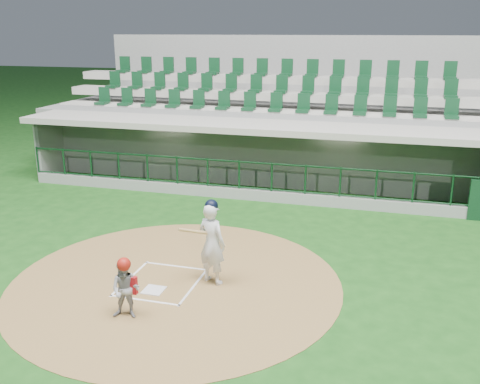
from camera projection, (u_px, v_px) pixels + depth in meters
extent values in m
plane|color=#144212|center=(167.00, 277.00, 11.92)|extent=(120.00, 120.00, 0.00)
cylinder|color=brown|center=(176.00, 282.00, 11.66)|extent=(7.20, 7.20, 0.01)
cube|color=silver|center=(154.00, 290.00, 11.27)|extent=(0.43, 0.43, 0.02)
cube|color=white|center=(130.00, 278.00, 11.84)|extent=(0.05, 1.80, 0.01)
cube|color=silver|center=(194.00, 286.00, 11.45)|extent=(0.05, 1.80, 0.01)
cube|color=white|center=(176.00, 266.00, 12.43)|extent=(1.55, 0.05, 0.01)
cube|color=white|center=(144.00, 300.00, 10.86)|extent=(1.55, 0.05, 0.01)
cube|color=slate|center=(251.00, 201.00, 18.99)|extent=(15.00, 3.00, 0.10)
cube|color=slate|center=(262.00, 153.00, 20.06)|extent=(15.00, 0.20, 2.70)
cube|color=#AEAA9A|center=(261.00, 147.00, 19.87)|extent=(13.50, 0.04, 0.90)
cube|color=gray|center=(63.00, 150.00, 20.52)|extent=(0.20, 3.00, 2.70)
cube|color=#9A978B|center=(250.00, 122.00, 17.93)|extent=(15.40, 3.50, 0.20)
cube|color=gray|center=(239.00, 194.00, 17.36)|extent=(15.00, 0.15, 0.40)
cube|color=black|center=(239.00, 147.00, 16.90)|extent=(15.00, 0.01, 0.95)
cube|color=brown|center=(258.00, 185.00, 19.88)|extent=(12.75, 0.40, 0.45)
cube|color=white|center=(170.00, 121.00, 18.97)|extent=(1.30, 0.35, 0.04)
cube|color=white|center=(340.00, 129.00, 17.42)|extent=(1.30, 0.35, 0.04)
imported|color=#A61C11|center=(141.00, 163.00, 20.79)|extent=(1.22, 1.00, 1.64)
imported|color=#A21311|center=(208.00, 167.00, 19.84)|extent=(1.10, 0.62, 1.76)
imported|color=#A11611|center=(269.00, 170.00, 19.20)|extent=(1.02, 0.75, 1.91)
imported|color=#B31713|center=(399.00, 183.00, 18.00)|extent=(1.52, 0.49, 1.64)
cube|color=slate|center=(272.00, 137.00, 21.49)|extent=(17.00, 6.50, 2.50)
cube|color=#ACA89C|center=(263.00, 114.00, 19.77)|extent=(16.60, 0.95, 0.30)
cube|color=#99968A|center=(269.00, 96.00, 20.48)|extent=(16.60, 0.95, 0.30)
cube|color=gray|center=(275.00, 79.00, 21.20)|extent=(16.60, 0.95, 0.30)
cube|color=gray|center=(288.00, 93.00, 24.17)|extent=(17.00, 0.25, 5.05)
imported|color=silver|center=(212.00, 243.00, 11.40)|extent=(0.77, 0.64, 1.81)
sphere|color=black|center=(211.00, 206.00, 11.16)|extent=(0.28, 0.28, 0.28)
cylinder|color=tan|center=(197.00, 232.00, 11.14)|extent=(0.58, 0.79, 0.39)
imported|color=gray|center=(126.00, 290.00, 10.08)|extent=(0.62, 0.52, 1.15)
sphere|color=#9F1A11|center=(124.00, 264.00, 9.92)|extent=(0.26, 0.26, 0.26)
cube|color=#A91219|center=(129.00, 285.00, 10.21)|extent=(0.32, 0.10, 0.35)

